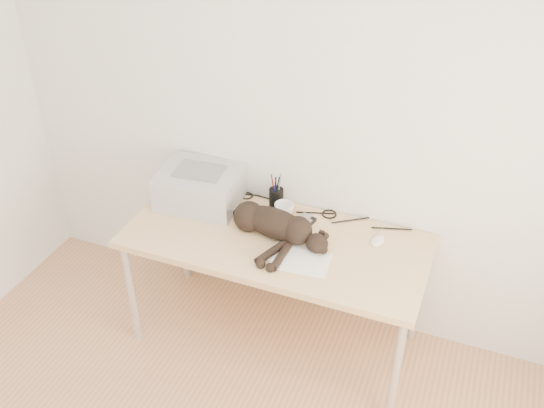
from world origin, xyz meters
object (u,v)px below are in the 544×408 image
at_px(desk, 281,249).
at_px(printer, 201,186).
at_px(cat, 271,224).
at_px(pen_cup, 276,197).
at_px(mouse, 378,239).

height_order(desk, printer, printer).
bearing_deg(printer, cat, -17.48).
xyz_separation_m(desk, cat, (-0.03, -0.07, 0.21)).
xyz_separation_m(printer, pen_cup, (0.41, 0.11, -0.04)).
relative_size(printer, pen_cup, 2.28).
bearing_deg(mouse, cat, -154.36).
height_order(pen_cup, mouse, pen_cup).
bearing_deg(pen_cup, desk, -61.75).
distance_m(desk, mouse, 0.54).
relative_size(cat, mouse, 6.75).
bearing_deg(printer, desk, -9.14).
xyz_separation_m(printer, cat, (0.49, -0.15, -0.03)).
bearing_deg(pen_cup, cat, -74.62).
bearing_deg(desk, mouse, 9.71).
height_order(desk, cat, cat).
xyz_separation_m(cat, pen_cup, (-0.07, 0.27, -0.02)).
xyz_separation_m(desk, printer, (-0.52, 0.08, 0.23)).
distance_m(printer, cat, 0.51).
height_order(printer, pen_cup, same).
bearing_deg(desk, cat, -115.04).
relative_size(desk, printer, 3.37).
height_order(desk, pen_cup, pen_cup).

